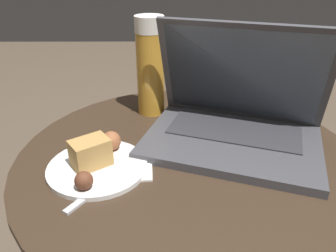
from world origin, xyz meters
name	(u,v)px	position (x,y,z in m)	size (l,w,h in m)	color
table	(187,193)	(0.00, 0.00, 0.38)	(0.69, 0.69, 0.48)	#9E9EA3
napkin	(113,166)	(-0.15, -0.05, 0.49)	(0.16, 0.11, 0.00)	white
laptop	(235,119)	(0.10, 0.05, 0.53)	(0.42, 0.35, 0.25)	#47474C
beer_glass	(150,67)	(-0.08, 0.20, 0.60)	(0.07, 0.07, 0.24)	gold
snack_plate	(96,160)	(-0.18, -0.05, 0.50)	(0.19, 0.19, 0.06)	white
fork	(113,177)	(-0.14, -0.09, 0.49)	(0.12, 0.17, 0.01)	silver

